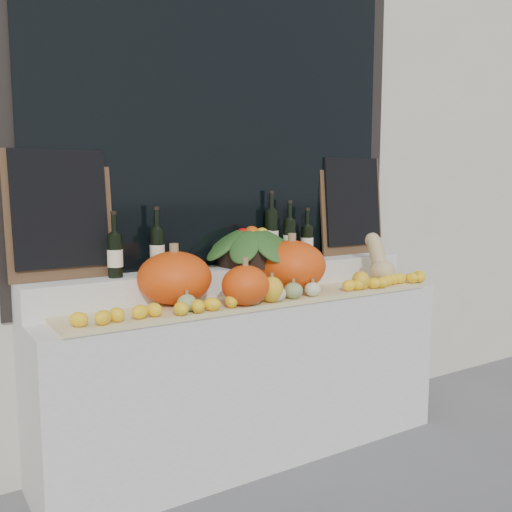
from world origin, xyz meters
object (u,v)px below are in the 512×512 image
Objects in this scene: pumpkin_right at (292,266)px; butternut_squash at (380,263)px; pumpkin_left at (175,278)px; produce_bowl at (252,246)px; wine_bottle_tall at (271,235)px.

pumpkin_right is 1.28× the size of butternut_squash.
pumpkin_right is at bearing -2.47° from pumpkin_left.
pumpkin_left is 0.97× the size of pumpkin_right.
pumpkin_right is at bearing 172.77° from butternut_squash.
pumpkin_left is 0.61× the size of produce_bowl.
butternut_squash is 0.80m from produce_bowl.
pumpkin_right is 0.62× the size of produce_bowl.
pumpkin_left is 0.76m from wine_bottle_tall.
butternut_squash is at bearing -19.17° from produce_bowl.
wine_bottle_tall is (0.02, 0.23, 0.15)m from pumpkin_right.
butternut_squash is at bearing -7.23° from pumpkin_right.
produce_bowl is at bearing -162.97° from wine_bottle_tall.
pumpkin_left is 0.89× the size of wine_bottle_tall.
pumpkin_right is at bearing -95.18° from wine_bottle_tall.
produce_bowl is (-0.74, 0.26, 0.12)m from butternut_squash.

